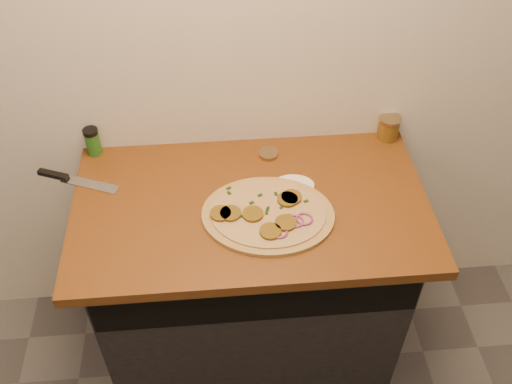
{
  "coord_description": "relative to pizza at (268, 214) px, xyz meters",
  "views": [
    {
      "loc": [
        -0.1,
        0.08,
        2.27
      ],
      "look_at": [
        0.02,
        1.41,
        0.95
      ],
      "focal_mm": 40.0,
      "sensor_mm": 36.0,
      "label": 1
    }
  ],
  "objects": [
    {
      "name": "flour_spill",
      "position": [
        0.11,
        0.15,
        -0.01
      ],
      "size": [
        0.16,
        0.16,
        0.0
      ],
      "primitive_type": "cylinder",
      "rotation": [
        0.0,
        0.0,
        -0.15
      ],
      "color": "silver",
      "rests_on": "countertop"
    },
    {
      "name": "salsa_jar",
      "position": [
        0.49,
        0.37,
        0.04
      ],
      "size": [
        0.08,
        0.08,
        0.09
      ],
      "color": "#A02110",
      "rests_on": "countertop"
    },
    {
      "name": "spice_shaker",
      "position": [
        -0.6,
        0.37,
        0.04
      ],
      "size": [
        0.05,
        0.05,
        0.11
      ],
      "color": "#25611E",
      "rests_on": "countertop"
    },
    {
      "name": "countertop",
      "position": [
        -0.05,
        0.07,
        -0.03
      ],
      "size": [
        1.2,
        0.7,
        0.04
      ],
      "primitive_type": "cube",
      "color": "brown",
      "rests_on": "cabinet"
    },
    {
      "name": "mason_jar_lid",
      "position": [
        0.03,
        0.31,
        -0.0
      ],
      "size": [
        0.08,
        0.08,
        0.02
      ],
      "primitive_type": "cylinder",
      "rotation": [
        0.0,
        0.0,
        0.07
      ],
      "color": "#9C815A",
      "rests_on": "countertop"
    },
    {
      "name": "chefs_knife",
      "position": [
        -0.67,
        0.23,
        -0.01
      ],
      "size": [
        0.29,
        0.14,
        0.02
      ],
      "color": "#B7BAC1",
      "rests_on": "countertop"
    },
    {
      "name": "pizza",
      "position": [
        0.0,
        0.0,
        0.0
      ],
      "size": [
        0.48,
        0.48,
        0.03
      ],
      "color": "tan",
      "rests_on": "countertop"
    },
    {
      "name": "cabinet",
      "position": [
        -0.05,
        0.1,
        -0.48
      ],
      "size": [
        1.1,
        0.6,
        0.86
      ],
      "primitive_type": "cube",
      "color": "black",
      "rests_on": "ground"
    }
  ]
}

